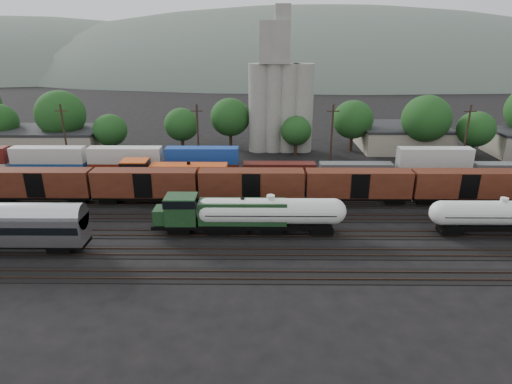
{
  "coord_description": "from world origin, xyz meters",
  "views": [
    {
      "loc": [
        -0.93,
        -53.36,
        23.41
      ],
      "look_at": [
        -1.39,
        2.0,
        3.0
      ],
      "focal_mm": 30.0,
      "sensor_mm": 36.0,
      "label": 1
    }
  ],
  "objects_px": {
    "grain_silo": "(280,97)",
    "tank_car_a": "(270,213)",
    "orange_locomotive": "(168,175)",
    "green_locomotive": "(217,214)"
  },
  "relations": [
    {
      "from": "tank_car_a",
      "to": "grain_silo",
      "type": "xyz_separation_m",
      "value": [
        2.83,
        41.0,
        8.38
      ]
    },
    {
      "from": "green_locomotive",
      "to": "orange_locomotive",
      "type": "distance_m",
      "value": 17.57
    },
    {
      "from": "tank_car_a",
      "to": "green_locomotive",
      "type": "bearing_deg",
      "value": -180.0
    },
    {
      "from": "tank_car_a",
      "to": "orange_locomotive",
      "type": "xyz_separation_m",
      "value": [
        -15.7,
        15.0,
        -0.08
      ]
    },
    {
      "from": "green_locomotive",
      "to": "orange_locomotive",
      "type": "height_order",
      "value": "orange_locomotive"
    },
    {
      "from": "tank_car_a",
      "to": "grain_silo",
      "type": "relative_size",
      "value": 0.64
    },
    {
      "from": "tank_car_a",
      "to": "grain_silo",
      "type": "height_order",
      "value": "grain_silo"
    },
    {
      "from": "grain_silo",
      "to": "tank_car_a",
      "type": "bearing_deg",
      "value": -93.96
    },
    {
      "from": "tank_car_a",
      "to": "orange_locomotive",
      "type": "height_order",
      "value": "orange_locomotive"
    },
    {
      "from": "orange_locomotive",
      "to": "grain_silo",
      "type": "relative_size",
      "value": 0.68
    }
  ]
}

